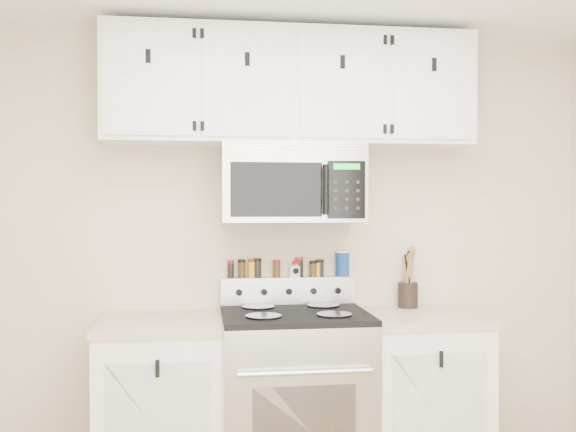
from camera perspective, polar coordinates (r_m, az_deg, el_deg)
The scene contains 19 objects.
back_wall at distance 3.68m, azimuth -0.10°, elevation -3.07°, with size 3.50×0.01×2.50m, color #BDAE8E.
range at distance 3.51m, azimuth 0.61°, elevation -15.97°, with size 0.76×0.65×1.10m.
base_cabinet_left at distance 3.51m, azimuth -11.14°, elevation -16.41°, with size 0.64×0.62×0.92m.
base_cabinet_right at distance 3.70m, azimuth 11.61°, elevation -15.53°, with size 0.64×0.62×0.92m.
microwave at distance 3.49m, azimuth 0.32°, elevation 2.94°, with size 0.76×0.44×0.42m.
upper_cabinets at distance 3.57m, azimuth 0.26°, elevation 11.31°, with size 2.00×0.35×0.62m.
utensil_crock at distance 3.78m, azimuth 10.61°, elevation -6.74°, with size 0.11×0.11×0.33m.
kitchen_timer at distance 3.66m, azimuth 0.66°, elevation -4.94°, with size 0.06×0.05×0.06m, color silver.
salt_canister at distance 3.71m, azimuth 4.86°, elevation -4.23°, with size 0.08×0.08×0.15m.
spice_jar_0 at distance 3.63m, azimuth -5.12°, elevation -4.72°, with size 0.04×0.04×0.10m.
spice_jar_1 at distance 3.63m, azimuth -4.13°, elevation -4.68°, with size 0.04×0.04×0.10m.
spice_jar_2 at distance 3.63m, azimuth -3.25°, elevation -4.66°, with size 0.04×0.04×0.10m.
spice_jar_3 at distance 3.64m, azimuth -2.73°, elevation -4.63°, with size 0.04×0.04×0.11m.
spice_jar_4 at distance 3.65m, azimuth -1.02°, elevation -4.69°, with size 0.04×0.04×0.10m.
spice_jar_5 at distance 3.66m, azimuth 0.75°, elevation -4.73°, with size 0.04×0.04×0.09m.
spice_jar_6 at distance 3.66m, azimuth 1.00°, elevation -4.55°, with size 0.05×0.05×0.11m.
spice_jar_7 at distance 3.68m, azimuth 2.26°, elevation -4.69°, with size 0.04×0.04×0.09m.
spice_jar_8 at distance 3.68m, azimuth 2.68°, elevation -4.65°, with size 0.04×0.04×0.10m.
spice_jar_9 at distance 3.69m, azimuth 2.91°, elevation -4.63°, with size 0.04×0.04×0.10m.
Camera 1 is at (-0.48, -1.90, 1.51)m, focal length 40.00 mm.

